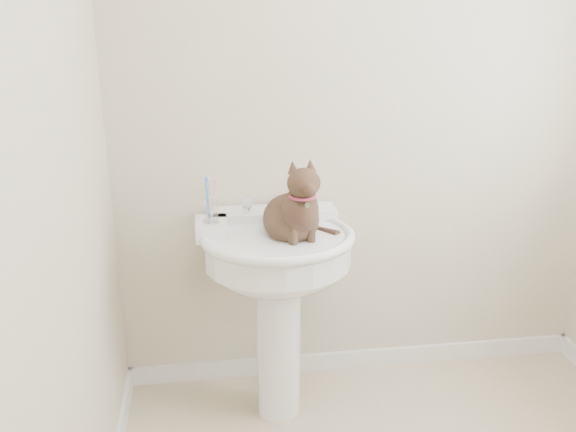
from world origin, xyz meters
name	(u,v)px	position (x,y,z in m)	size (l,w,h in m)	color
wall_back	(367,115)	(0.00, 1.10, 1.25)	(2.20, 0.00, 2.50)	beige
wall_left	(36,206)	(-1.10, 0.00, 1.25)	(0.00, 2.20, 2.50)	beige
baseboard_back	(357,359)	(0.00, 1.09, 0.04)	(2.20, 0.02, 0.09)	white
pedestal_sink	(277,268)	(-0.43, 0.81, 0.69)	(0.63, 0.62, 0.87)	white
faucet	(273,203)	(-0.42, 0.96, 0.92)	(0.28, 0.12, 0.14)	silver
soap_bar	(289,202)	(-0.34, 1.06, 0.89)	(0.09, 0.06, 0.03)	orange
toothbrush_cup	(211,211)	(-0.68, 0.87, 0.92)	(0.07, 0.07, 0.19)	silver
cat	(294,214)	(-0.36, 0.78, 0.93)	(0.25, 0.31, 0.45)	#4E2F22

